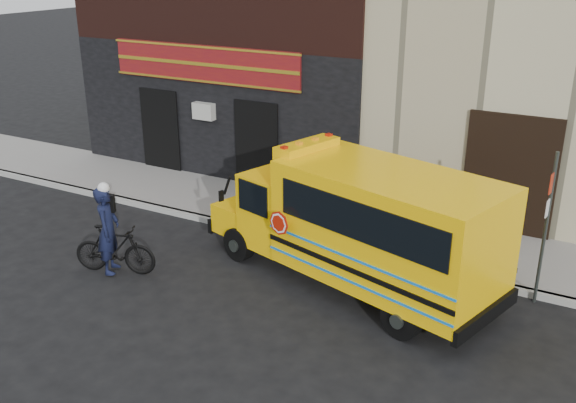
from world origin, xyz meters
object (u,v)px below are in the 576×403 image
at_px(school_bus, 362,223).
at_px(sign_pole, 546,223).
at_px(cyclist, 108,232).
at_px(bicycle, 115,249).

distance_m(school_bus, sign_pole, 3.61).
height_order(school_bus, cyclist, school_bus).
relative_size(sign_pole, bicycle, 1.71).
relative_size(sign_pole, cyclist, 1.62).
xyz_separation_m(school_bus, sign_pole, (3.42, 1.14, 0.27)).
bearing_deg(bicycle, school_bus, -86.54).
height_order(bicycle, cyclist, cyclist).
xyz_separation_m(school_bus, cyclist, (-5.13, -2.04, -0.51)).
bearing_deg(sign_pole, school_bus, -161.57).
xyz_separation_m(sign_pole, bicycle, (-8.47, -3.12, -1.21)).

